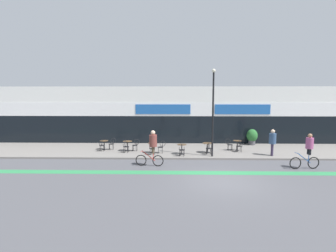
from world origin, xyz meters
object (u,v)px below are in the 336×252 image
(cafe_chair_1_side, at_px, (136,144))
(cafe_chair_2_side, at_px, (161,146))
(cafe_chair_2_near, at_px, (152,148))
(pedestrian_near_end, at_px, (273,140))
(planter_pot, at_px, (252,136))
(cyclist_1, at_px, (152,145))
(cafe_chair_0_side, at_px, (112,143))
(cafe_chair_4_near, at_px, (209,147))
(cafe_chair_0_near, at_px, (102,144))
(cyclist_0, at_px, (308,149))
(cafe_chair_5_near, at_px, (239,145))
(cafe_chair_1_near, at_px, (126,146))
(bistro_table_1, at_px, (128,144))
(bistro_table_4, at_px, (208,146))
(bistro_table_2, at_px, (153,146))
(lamp_post, at_px, (213,107))
(bistro_table_5, at_px, (237,143))
(cafe_chair_3_near, at_px, (182,149))
(bistro_table_3, at_px, (182,147))
(bistro_table_0, at_px, (104,143))
(cafe_chair_5_side, at_px, (229,144))

(cafe_chair_1_side, height_order, cafe_chair_2_side, same)
(cafe_chair_2_near, xyz_separation_m, pedestrian_near_end, (8.40, -0.02, 0.58))
(planter_pot, relative_size, pedestrian_near_end, 0.73)
(cyclist_1, bearing_deg, cafe_chair_2_side, -91.82)
(cafe_chair_0_side, height_order, cafe_chair_4_near, same)
(cafe_chair_0_side, relative_size, cafe_chair_2_near, 1.00)
(cafe_chair_0_near, distance_m, cyclist_0, 13.89)
(cafe_chair_0_near, relative_size, cafe_chair_5_near, 1.00)
(cyclist_0, bearing_deg, planter_pot, -85.89)
(cyclist_1, bearing_deg, cafe_chair_1_near, -49.94)
(bistro_table_1, relative_size, planter_pot, 0.56)
(cafe_chair_5_near, bearing_deg, bistro_table_4, 94.52)
(cafe_chair_0_side, height_order, cyclist_0, cyclist_0)
(bistro_table_2, height_order, planter_pot, planter_pot)
(cafe_chair_0_side, relative_size, cyclist_1, 0.41)
(lamp_post, xyz_separation_m, cyclist_1, (-3.96, -2.17, -2.20))
(bistro_table_5, relative_size, planter_pot, 0.57)
(bistro_table_1, distance_m, bistro_table_4, 6.01)
(cyclist_1, bearing_deg, bistro_table_1, -54.67)
(bistro_table_5, xyz_separation_m, cafe_chair_3_near, (-4.30, -2.08, -0.02))
(cafe_chair_1_side, bearing_deg, cafe_chair_0_near, 9.27)
(cafe_chair_2_near, distance_m, cafe_chair_4_near, 4.02)
(bistro_table_3, bearing_deg, planter_pot, 32.07)
(cafe_chair_2_near, distance_m, lamp_post, 5.08)
(bistro_table_2, distance_m, cafe_chair_0_near, 3.92)
(bistro_table_0, height_order, cafe_chair_5_side, cafe_chair_5_side)
(cafe_chair_0_side, relative_size, cafe_chair_2_side, 1.00)
(cafe_chair_2_near, bearing_deg, bistro_table_4, -84.65)
(cafe_chair_3_near, height_order, cafe_chair_4_near, same)
(lamp_post, distance_m, cyclist_1, 5.02)
(cafe_chair_1_side, height_order, cyclist_0, cyclist_0)
(bistro_table_5, xyz_separation_m, cafe_chair_5_side, (-0.63, -0.00, -0.02))
(bistro_table_3, xyz_separation_m, bistro_table_4, (1.92, 0.57, 0.01))
(cafe_chair_1_near, distance_m, cafe_chair_5_side, 7.81)
(cafe_chair_4_near, relative_size, cafe_chair_5_near, 1.00)
(planter_pot, bearing_deg, cafe_chair_0_side, -168.77)
(bistro_table_4, relative_size, bistro_table_5, 0.99)
(cafe_chair_0_side, distance_m, cyclist_0, 13.51)
(cafe_chair_0_near, bearing_deg, bistro_table_0, -1.18)
(bistro_table_3, height_order, cyclist_1, cyclist_1)
(bistro_table_5, bearing_deg, cafe_chair_2_side, -169.55)
(bistro_table_3, relative_size, cafe_chair_1_near, 0.80)
(bistro_table_3, relative_size, cafe_chair_5_side, 0.80)
(cafe_chair_0_near, height_order, cafe_chair_1_near, same)
(bistro_table_2, xyz_separation_m, cafe_chair_5_near, (6.39, 0.44, -0.01))
(bistro_table_2, distance_m, cafe_chair_2_side, 0.63)
(bistro_table_4, distance_m, cafe_chair_2_side, 3.40)
(cafe_chair_0_near, bearing_deg, cafe_chair_1_side, -87.98)
(bistro_table_0, height_order, pedestrian_near_end, pedestrian_near_end)
(lamp_post, relative_size, cyclist_0, 2.84)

